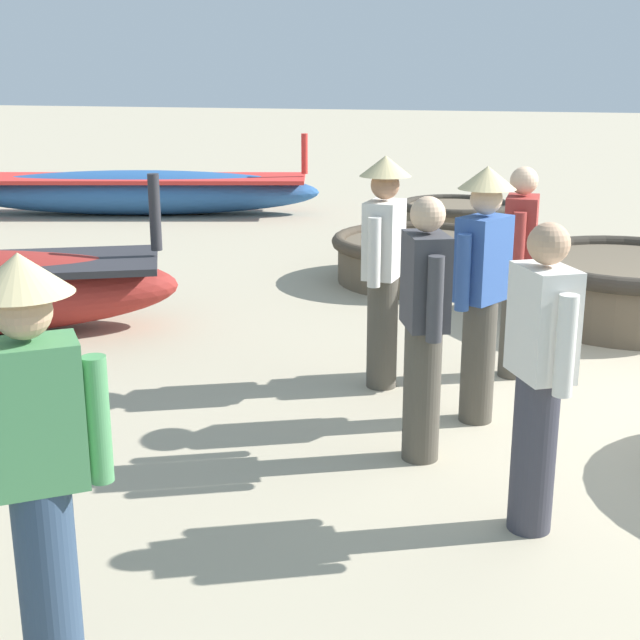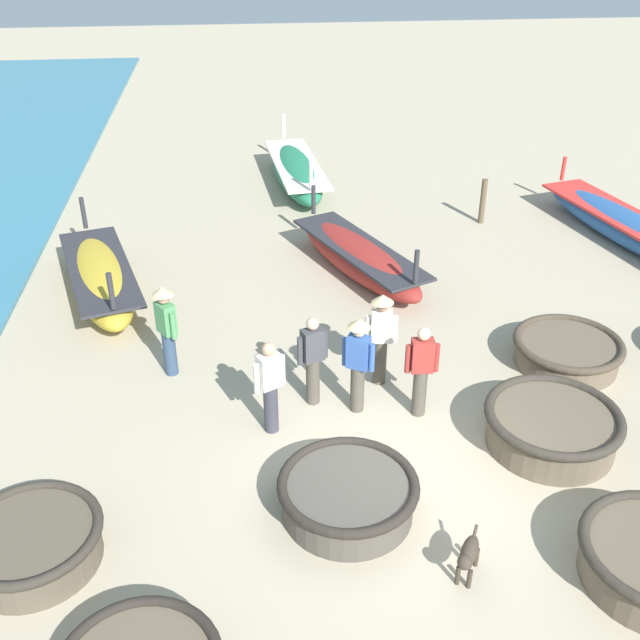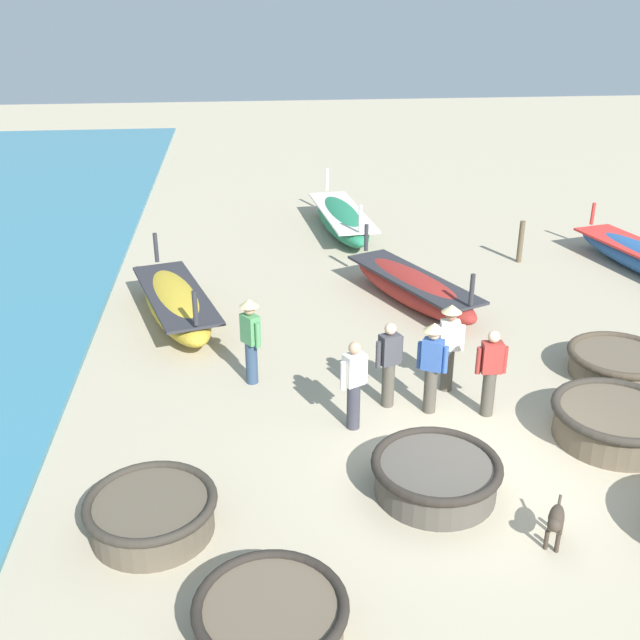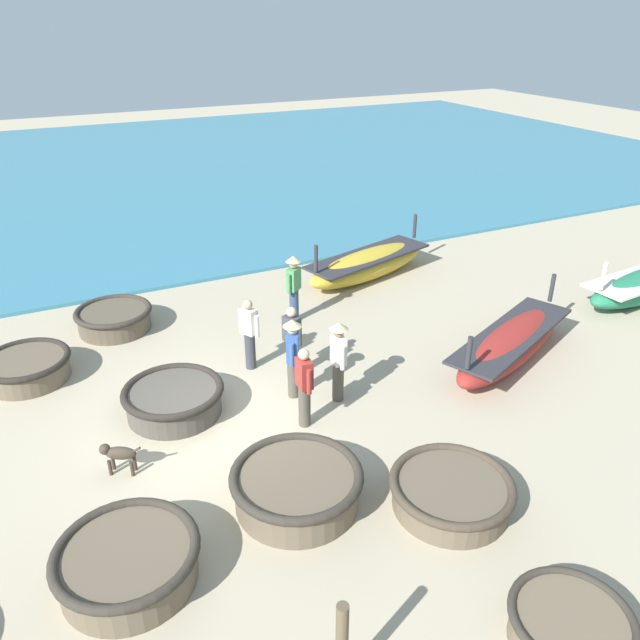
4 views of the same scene
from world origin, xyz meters
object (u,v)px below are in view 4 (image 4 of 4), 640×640
(coracle_weathered, at_px, (297,486))
(coracle_front_right, at_px, (27,367))
(long_boat_red_hull, at_px, (511,344))
(dog, at_px, (118,454))
(coracle_beside_post, at_px, (174,399))
(long_boat_white_hull, at_px, (368,264))
(fisherman_crouching, at_px, (338,356))
(coracle_tilted, at_px, (451,492))
(fisherman_by_coracle, at_px, (249,332))
(fisherman_hauling, at_px, (294,284))
(fisherman_standing_left, at_px, (304,385))
(fisherman_standing_right, at_px, (292,340))
(coracle_center, at_px, (570,628))
(coracle_nearest, at_px, (114,318))
(fisherman_with_hat, at_px, (293,353))
(coracle_far_left, at_px, (128,562))

(coracle_weathered, relative_size, coracle_front_right, 1.16)
(long_boat_red_hull, relative_size, dog, 7.06)
(coracle_beside_post, xyz_separation_m, long_boat_white_hull, (-4.12, 6.54, 0.10))
(fisherman_crouching, bearing_deg, coracle_tilted, 3.20)
(coracle_weathered, bearing_deg, coracle_front_right, -148.60)
(fisherman_by_coracle, distance_m, fisherman_hauling, 2.37)
(fisherman_by_coracle, relative_size, dog, 2.54)
(fisherman_standing_left, distance_m, fisherman_standing_right, 1.70)
(long_boat_red_hull, height_order, dog, long_boat_red_hull)
(coracle_weathered, distance_m, long_boat_red_hull, 6.23)
(coracle_center, xyz_separation_m, long_boat_white_hull, (-10.89, 3.54, 0.13))
(coracle_nearest, bearing_deg, long_boat_red_hull, 54.96)
(fisherman_standing_right, bearing_deg, coracle_nearest, -142.11)
(long_boat_white_hull, bearing_deg, coracle_front_right, -79.57)
(fisherman_standing_right, xyz_separation_m, dog, (1.50, -3.73, -0.46))
(fisherman_standing_right, bearing_deg, fisherman_standing_left, -16.39)
(coracle_center, height_order, fisherman_with_hat, fisherman_with_hat)
(fisherman_with_hat, height_order, fisherman_hauling, same)
(coracle_center, height_order, coracle_tilted, coracle_center)
(coracle_front_right, height_order, fisherman_by_coracle, fisherman_by_coracle)
(fisherman_standing_left, bearing_deg, long_boat_white_hull, 140.82)
(coracle_nearest, distance_m, fisherman_by_coracle, 3.84)
(dog, bearing_deg, long_boat_red_hull, 90.48)
(fisherman_with_hat, bearing_deg, fisherman_hauling, 155.84)
(coracle_weathered, xyz_separation_m, fisherman_with_hat, (-2.74, 1.16, 0.62))
(coracle_far_left, distance_m, fisherman_standing_right, 5.51)
(coracle_tilted, relative_size, long_boat_white_hull, 0.43)
(long_boat_white_hull, relative_size, dog, 7.09)
(coracle_weathered, height_order, coracle_far_left, coracle_weathered)
(coracle_nearest, distance_m, coracle_tilted, 8.98)
(coracle_far_left, relative_size, dog, 3.12)
(fisherman_with_hat, relative_size, dog, 2.70)
(fisherman_by_coracle, distance_m, dog, 3.81)
(coracle_center, height_order, fisherman_crouching, fisherman_crouching)
(long_boat_white_hull, xyz_separation_m, fisherman_standing_left, (5.53, -4.50, 0.43))
(fisherman_standing_right, bearing_deg, coracle_front_right, -114.71)
(fisherman_hauling, bearing_deg, coracle_nearest, -109.62)
(coracle_tilted, height_order, long_boat_white_hull, long_boat_white_hull)
(fisherman_with_hat, bearing_deg, coracle_tilted, 13.32)
(fisherman_hauling, bearing_deg, fisherman_crouching, -10.22)
(coracle_nearest, relative_size, fisherman_by_coracle, 1.13)
(coracle_far_left, xyz_separation_m, fisherman_by_coracle, (-4.45, 3.36, 0.52))
(coracle_weathered, xyz_separation_m, coracle_far_left, (0.33, -2.57, -0.02))
(coracle_beside_post, xyz_separation_m, coracle_weathered, (3.20, 1.07, 0.03))
(fisherman_standing_left, bearing_deg, coracle_far_left, -59.03)
(coracle_far_left, distance_m, long_boat_red_hull, 8.79)
(coracle_nearest, height_order, coracle_tilted, coracle_nearest)
(long_boat_white_hull, distance_m, fisherman_standing_left, 7.14)
(long_boat_white_hull, xyz_separation_m, fisherman_crouching, (5.06, -3.58, 0.55))
(coracle_nearest, xyz_separation_m, dog, (5.25, -0.81, 0.07))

